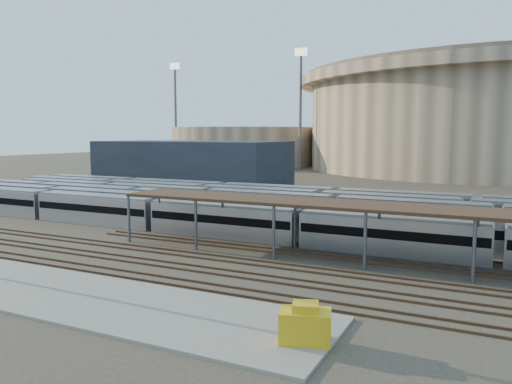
{
  "coord_description": "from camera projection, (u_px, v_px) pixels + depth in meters",
  "views": [
    {
      "loc": [
        27.67,
        -40.46,
        11.66
      ],
      "look_at": [
        2.09,
        12.0,
        4.83
      ],
      "focal_mm": 35.0,
      "sensor_mm": 36.0,
      "label": 1
    }
  ],
  "objects": [
    {
      "name": "secondary_arena",
      "position": [
        245.0,
        146.0,
        190.88
      ],
      "size": [
        56.0,
        56.0,
        14.0
      ],
      "primitive_type": "cylinder",
      "color": "tan",
      "rests_on": "ground"
    },
    {
      "name": "floodlight_0",
      "position": [
        300.0,
        105.0,
        158.38
      ],
      "size": [
        4.0,
        1.0,
        38.4
      ],
      "color": "#535357",
      "rests_on": "ground"
    },
    {
      "name": "stadium",
      "position": [
        492.0,
        119.0,
        161.7
      ],
      "size": [
        124.0,
        124.0,
        32.5
      ],
      "color": "tan",
      "rests_on": "ground"
    },
    {
      "name": "apron",
      "position": [
        19.0,
        285.0,
        38.29
      ],
      "size": [
        50.0,
        9.0,
        0.2
      ],
      "primitive_type": "cube",
      "color": "gray",
      "rests_on": "ground"
    },
    {
      "name": "floodlight_1",
      "position": [
        175.0,
        110.0,
        191.25
      ],
      "size": [
        4.0,
        1.0,
        38.4
      ],
      "color": "#535357",
      "rests_on": "ground"
    },
    {
      "name": "yellow_equipment",
      "position": [
        305.0,
        326.0,
        27.57
      ],
      "size": [
        3.22,
        2.51,
        1.77
      ],
      "primitive_type": "cube",
      "rotation": [
        0.0,
        0.0,
        0.3
      ],
      "color": "gold",
      "rests_on": "apron"
    },
    {
      "name": "inspection_shed",
      "position": [
        423.0,
        212.0,
        42.93
      ],
      "size": [
        60.3,
        6.0,
        5.3
      ],
      "color": "#535357",
      "rests_on": "ground"
    },
    {
      "name": "service_building",
      "position": [
        192.0,
        163.0,
        113.28
      ],
      "size": [
        42.0,
        20.0,
        10.0
      ],
      "primitive_type": "cube",
      "color": "#1E232D",
      "rests_on": "ground"
    },
    {
      "name": "floodlight_3",
      "position": [
        394.0,
        111.0,
        194.3
      ],
      "size": [
        4.0,
        1.0,
        38.4
      ],
      "color": "#535357",
      "rests_on": "ground"
    },
    {
      "name": "empty_tracks",
      "position": [
        153.0,
        262.0,
        45.05
      ],
      "size": [
        170.0,
        9.62,
        0.18
      ],
      "color": "#4C3323",
      "rests_on": "ground"
    },
    {
      "name": "subway_trains",
      "position": [
        283.0,
        210.0,
        64.61
      ],
      "size": [
        130.62,
        23.9,
        3.6
      ],
      "color": "silver",
      "rests_on": "ground"
    },
    {
      "name": "ground",
      "position": [
        184.0,
        252.0,
        49.52
      ],
      "size": [
        420.0,
        420.0,
        0.0
      ],
      "primitive_type": "plane",
      "color": "#383026",
      "rests_on": "ground"
    }
  ]
}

